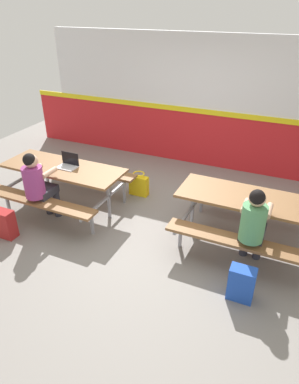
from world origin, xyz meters
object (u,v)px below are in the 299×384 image
object	(u,v)px
backpack_dark	(5,224)
tote_bag_bright	(139,185)
picnic_table_left	(64,176)
laptop_silver	(68,164)
student_further	(254,223)
satchel_spare	(241,284)
picnic_table_right	(251,208)
student_nearer	(38,182)

from	to	relation	value
backpack_dark	tote_bag_bright	size ratio (longest dim) A/B	1.02
picnic_table_left	laptop_silver	xyz separation A→B (m)	(0.09, 0.04, 0.21)
picnic_table_left	tote_bag_bright	world-z (taller)	picnic_table_left
student_further	satchel_spare	bearing A→B (deg)	-87.43
picnic_table_right	tote_bag_bright	distance (m)	2.16
student_further	tote_bag_bright	size ratio (longest dim) A/B	2.81
laptop_silver	student_further	bearing A→B (deg)	-7.00
student_further	backpack_dark	size ratio (longest dim) A/B	2.74
tote_bag_bright	backpack_dark	bearing A→B (deg)	-122.96
backpack_dark	satchel_spare	bearing A→B (deg)	2.90
picnic_table_right	student_nearer	size ratio (longest dim) A/B	1.69
tote_bag_bright	student_further	bearing A→B (deg)	-29.09
picnic_table_left	backpack_dark	size ratio (longest dim) A/B	4.64
picnic_table_right	backpack_dark	bearing A→B (deg)	-158.30
picnic_table_left	satchel_spare	world-z (taller)	picnic_table_left
picnic_table_left	backpack_dark	distance (m)	1.18
student_further	tote_bag_bright	bearing A→B (deg)	150.91
student_nearer	laptop_silver	size ratio (longest dim) A/B	3.74
student_nearer	backpack_dark	distance (m)	0.77
backpack_dark	laptop_silver	bearing A→B (deg)	70.59
backpack_dark	tote_bag_bright	bearing A→B (deg)	57.04
picnic_table_left	tote_bag_bright	size ratio (longest dim) A/B	4.75
picnic_table_right	student_nearer	bearing A→B (deg)	-165.54
laptop_silver	backpack_dark	distance (m)	1.32
laptop_silver	backpack_dark	bearing A→B (deg)	-109.41
backpack_dark	tote_bag_bright	xyz separation A→B (m)	(1.26, 1.94, -0.02)
backpack_dark	picnic_table_left	bearing A→B (deg)	74.15
picnic_table_left	picnic_table_right	bearing A→B (deg)	4.33
laptop_silver	satchel_spare	size ratio (longest dim) A/B	0.73
backpack_dark	satchel_spare	distance (m)	3.43
laptop_silver	picnic_table_left	bearing A→B (deg)	-157.36
satchel_spare	student_further	bearing A→B (deg)	92.57
picnic_table_left	backpack_dark	bearing A→B (deg)	-105.85
picnic_table_right	tote_bag_bright	xyz separation A→B (m)	(-2.03, 0.63, -0.38)
tote_bag_bright	satchel_spare	bearing A→B (deg)	-39.24
picnic_table_right	picnic_table_left	bearing A→B (deg)	-175.67
picnic_table_left	backpack_dark	world-z (taller)	picnic_table_left
picnic_table_left	laptop_silver	size ratio (longest dim) A/B	6.32
backpack_dark	student_further	bearing A→B (deg)	12.46
student_nearer	backpack_dark	world-z (taller)	student_nearer
student_nearer	satchel_spare	world-z (taller)	student_nearer
picnic_table_left	backpack_dark	xyz separation A→B (m)	(-0.31, -1.08, -0.36)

